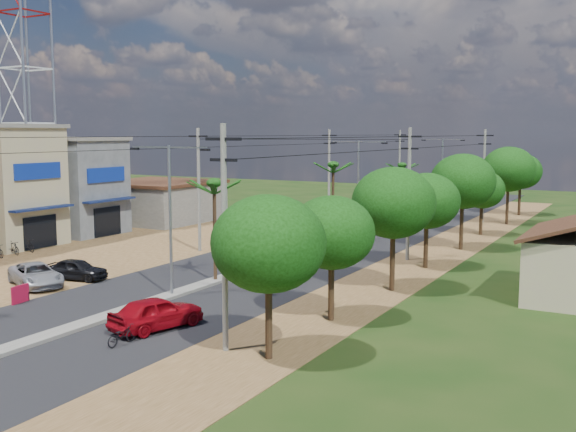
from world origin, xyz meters
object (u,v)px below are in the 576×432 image
object	(u,v)px
car_silver_mid	(289,256)
roadside_sign	(20,294)
car_parked_dark	(77,270)
moto_rider_east	(122,336)
car_white_far	(316,226)
car_red_near	(157,313)
car_parked_silver	(36,275)

from	to	relation	value
car_silver_mid	roadside_sign	world-z (taller)	car_silver_mid
car_parked_dark	moto_rider_east	distance (m)	13.53
car_silver_mid	car_parked_dark	xyz separation A→B (m)	(-9.00, -9.58, -0.07)
car_white_far	car_parked_dark	size ratio (longest dim) A/B	1.32
car_red_near	moto_rider_east	bearing A→B (deg)	110.60
car_parked_silver	car_parked_dark	size ratio (longest dim) A/B	1.27
car_silver_mid	car_parked_silver	size ratio (longest dim) A/B	0.90
car_red_near	car_silver_mid	distance (m)	15.26
car_parked_dark	roadside_sign	xyz separation A→B (m)	(1.62, -5.36, -0.15)
car_white_far	car_silver_mid	bearing A→B (deg)	-56.28
car_red_near	car_silver_mid	size ratio (longest dim) A/B	1.03
car_red_near	roadside_sign	size ratio (longest dim) A/B	3.75
car_parked_silver	car_parked_dark	distance (m)	2.44
car_red_near	moto_rider_east	distance (m)	2.47
car_red_near	moto_rider_east	xyz separation A→B (m)	(0.20, -2.44, -0.33)
car_parked_silver	moto_rider_east	distance (m)	12.98
car_white_far	moto_rider_east	bearing A→B (deg)	-63.64
roadside_sign	car_silver_mid	bearing A→B (deg)	57.75
car_white_far	car_parked_silver	bearing A→B (deg)	-86.94
car_silver_mid	car_red_near	bearing A→B (deg)	106.62
car_parked_dark	roadside_sign	bearing A→B (deg)	-175.35
car_white_far	car_parked_silver	world-z (taller)	car_white_far
car_red_near	car_parked_dark	size ratio (longest dim) A/B	1.18
car_silver_mid	moto_rider_east	xyz separation A→B (m)	(1.89, -17.60, -0.28)
car_red_near	car_silver_mid	xyz separation A→B (m)	(-1.69, 15.17, -0.05)
moto_rider_east	roadside_sign	world-z (taller)	roadside_sign
car_white_far	car_red_near	bearing A→B (deg)	-63.03
moto_rider_east	roadside_sign	distance (m)	9.65
car_parked_silver	car_parked_dark	world-z (taller)	car_parked_silver
car_red_near	moto_rider_east	world-z (taller)	car_red_near
car_red_near	car_parked_dark	world-z (taller)	car_red_near
car_red_near	car_white_far	distance (m)	29.30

